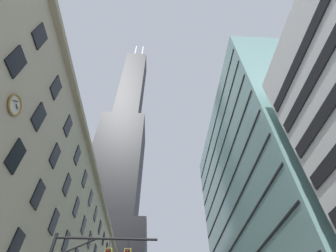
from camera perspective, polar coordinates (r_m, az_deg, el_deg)
dark_skyscraper at (r=102.23m, az=-12.85°, el=-15.25°), size 29.14×29.14×182.42m
glass_office_midrise at (r=46.30m, az=23.25°, el=-16.50°), size 15.05×38.19×44.25m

